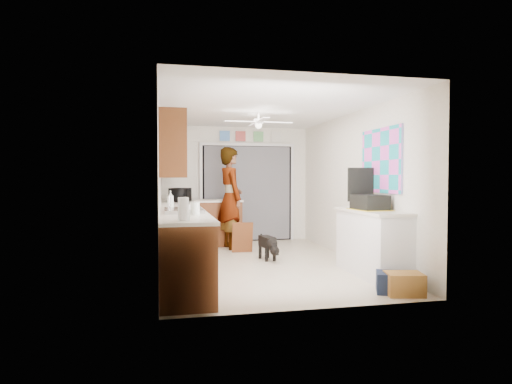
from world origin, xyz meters
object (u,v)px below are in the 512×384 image
paper_towel_roll (183,209)px  suitcase (370,202)px  microwave (180,195)px  cup (191,209)px  dog (267,247)px  navy_crate (394,283)px  cardboard_box (404,284)px  man (231,198)px  soap_bottle (170,200)px

paper_towel_roll → suitcase: paper_towel_roll is taller
microwave → cup: microwave is taller
dog → microwave: bearing=132.6°
paper_towel_roll → navy_crate: bearing=1.2°
cardboard_box → man: size_ratio=0.21×
microwave → cardboard_box: size_ratio=1.11×
paper_towel_roll → navy_crate: (2.52, 0.05, -0.94)m
cardboard_box → navy_crate: 0.13m
cardboard_box → cup: bearing=156.9°
soap_bottle → man: bearing=58.7°
cup → microwave: bearing=91.0°
suitcase → cup: bearing=175.6°
soap_bottle → navy_crate: size_ratio=0.66×
suitcase → dog: (-1.16, 1.42, -0.82)m
cup → paper_towel_roll: size_ratio=0.53×
dog → man: bearing=99.2°
soap_bottle → paper_towel_roll: (0.11, -1.75, -0.01)m
soap_bottle → microwave: bearing=83.4°
microwave → soap_bottle: 1.78m
microwave → soap_bottle: soap_bottle is taller
paper_towel_roll → cardboard_box: size_ratio=0.59×
man → paper_towel_roll: bearing=153.2°
soap_bottle → suitcase: (2.77, -0.77, -0.03)m
cup → cardboard_box: cup is taller
cup → man: size_ratio=0.07×
suitcase → navy_crate: 1.31m
microwave → man: man is taller
microwave → man: (0.98, 0.18, -0.07)m
paper_towel_roll → suitcase: 2.84m
suitcase → cardboard_box: (-0.07, -1.03, -0.91)m
microwave → navy_crate: microwave is taller
navy_crate → paper_towel_roll: bearing=-178.8°
cup → dog: size_ratio=0.23×
cup → dog: cup is taller
suitcase → cardboard_box: size_ratio=1.17×
man → dog: (0.43, -1.30, -0.77)m
suitcase → cardboard_box: 1.38m
microwave → paper_towel_roll: 3.51m
microwave → dog: bearing=-111.0°
cup → man: man is taller
microwave → navy_crate: bearing=-127.5°
cardboard_box → navy_crate: cardboard_box is taller
soap_bottle → paper_towel_roll: bearing=-86.4°
man → dog: size_ratio=3.47×
microwave → soap_bottle: bearing=-169.1°
dog → cup: bearing=-143.3°
paper_towel_roll → dog: bearing=57.9°
cardboard_box → paper_towel_roll: bearing=178.8°
cardboard_box → dog: (-1.09, 2.45, 0.09)m
soap_bottle → dog: (1.61, 0.65, -0.85)m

